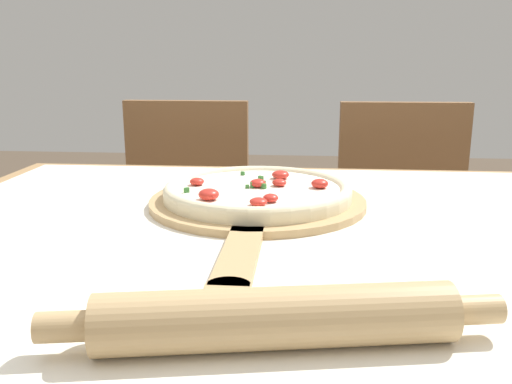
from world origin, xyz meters
The scene contains 7 objects.
dining_table centered at (0.00, 0.00, 0.66)m, with size 1.15×0.95×0.78m.
towel_cloth centered at (0.00, 0.00, 0.78)m, with size 1.07×0.87×0.00m.
pizza_peel centered at (-0.02, 0.11, 0.79)m, with size 0.36×0.56×0.01m.
pizza centered at (-0.02, 0.13, 0.81)m, with size 0.31×0.31×0.04m.
rolling_pin centered at (0.04, -0.32, 0.81)m, with size 0.39×0.11×0.05m.
chair_left centered at (-0.30, 0.80, 0.52)m, with size 0.40×0.40×0.90m.
chair_right centered at (0.36, 0.80, 0.52)m, with size 0.41×0.41×0.90m.
Camera 1 is at (0.06, -0.74, 1.03)m, focal length 38.00 mm.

